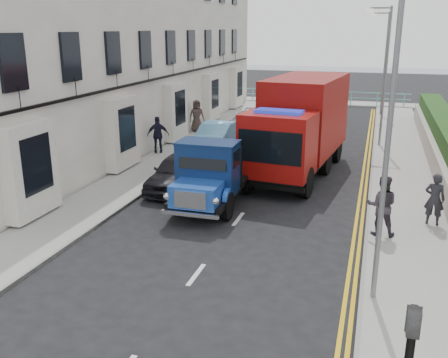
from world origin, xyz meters
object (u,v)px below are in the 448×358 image
lamp_mid (383,69)px  lamp_far (384,58)px  pedestrian_east_near (435,199)px  red_lorry (300,124)px  lamp_near (383,129)px  parked_car_front (178,172)px  bedford_lorry (210,178)px

lamp_mid → lamp_far: size_ratio=1.00×
lamp_mid → lamp_far: same height
pedestrian_east_near → red_lorry: bearing=-35.8°
lamp_near → lamp_far: bearing=90.0°
lamp_far → lamp_near: bearing=-90.0°
lamp_near → parked_car_front: 10.25m
lamp_far → red_lorry: bearing=-101.2°
lamp_far → parked_car_front: bearing=-110.3°
red_lorry → parked_car_front: red_lorry is taller
lamp_mid → bedford_lorry: size_ratio=1.39×
pedestrian_east_near → lamp_far: bearing=-76.2°
red_lorry → parked_car_front: size_ratio=1.97×
lamp_near → lamp_mid: same height
red_lorry → pedestrian_east_near: 7.06m
lamp_far → parked_car_front: size_ratio=1.75×
lamp_near → red_lorry: lamp_near is taller
lamp_near → lamp_mid: (0.00, 16.00, 0.00)m
lamp_mid → red_lorry: 7.06m
lamp_far → lamp_mid: bearing=-90.0°
lamp_far → bedford_lorry: lamp_far is taller
parked_car_front → lamp_mid: bearing=52.2°
lamp_mid → pedestrian_east_near: 11.47m
lamp_far → pedestrian_east_near: (1.78, -20.91, -3.06)m
lamp_far → bedford_lorry: (-5.39, -21.31, -2.91)m
lamp_mid → pedestrian_east_near: size_ratio=4.26×
bedford_lorry → lamp_near: bearing=-41.6°
lamp_far → red_lorry: (-3.17, -16.02, -1.87)m
lamp_near → pedestrian_east_near: (1.78, 5.09, -3.06)m
lamp_near → pedestrian_east_near: size_ratio=4.26×
lamp_near → parked_car_front: lamp_near is taller
lamp_mid → parked_car_front: (-7.25, -9.56, -3.32)m
bedford_lorry → parked_car_front: size_ratio=1.26×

